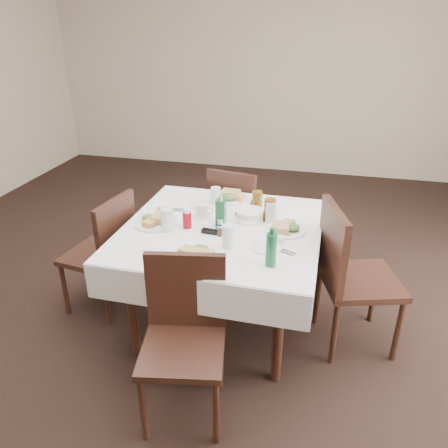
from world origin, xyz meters
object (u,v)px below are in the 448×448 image
at_px(bread_basket, 250,215).
at_px(coffee_mug, 202,211).
at_px(water_n, 216,196).
at_px(oil_cruet_dark, 221,211).
at_px(chair_west, 106,248).
at_px(chair_east, 347,270).
at_px(green_bottle, 271,249).
at_px(ketchup_bottle, 187,219).
at_px(dining_table, 221,238).
at_px(chair_north, 236,212).
at_px(oil_cruet_green, 221,212).
at_px(water_s, 229,236).
at_px(water_w, 167,220).
at_px(chair_south, 184,327).
at_px(water_e, 271,212).

bearing_deg(bread_basket, coffee_mug, -172.79).
xyz_separation_m(water_n, oil_cruet_dark, (0.12, -0.31, 0.03)).
bearing_deg(chair_west, chair_east, 0.60).
bearing_deg(coffee_mug, green_bottle, -43.74).
xyz_separation_m(bread_basket, ketchup_bottle, (-0.37, -0.22, 0.03)).
relative_size(chair_west, water_n, 6.88).
height_order(coffee_mug, green_bottle, green_bottle).
bearing_deg(dining_table, chair_west, -177.83).
xyz_separation_m(chair_north, oil_cruet_green, (0.07, -0.81, 0.36)).
xyz_separation_m(dining_table, water_s, (0.11, -0.25, 0.15)).
height_order(bread_basket, oil_cruet_dark, oil_cruet_dark).
bearing_deg(green_bottle, oil_cruet_green, 133.75).
xyz_separation_m(dining_table, coffee_mug, (-0.16, 0.12, 0.13)).
distance_m(dining_table, green_bottle, 0.58).
bearing_deg(water_w, water_n, 67.91).
height_order(chair_east, green_bottle, green_bottle).
distance_m(chair_north, chair_west, 1.14).
distance_m(chair_south, chair_west, 1.08).
distance_m(water_e, green_bottle, 0.57).
bearing_deg(oil_cruet_green, water_n, 109.65).
bearing_deg(oil_cruet_dark, chair_east, -3.96).
relative_size(water_w, green_bottle, 0.65).
bearing_deg(bread_basket, water_e, 0.09).
bearing_deg(chair_west, oil_cruet_green, 2.13).
height_order(chair_west, ketchup_bottle, chair_west).
bearing_deg(oil_cruet_dark, water_n, 110.41).
distance_m(water_w, coffee_mug, 0.29).
height_order(water_w, oil_cruet_dark, oil_cruet_dark).
relative_size(water_s, water_e, 0.97).
relative_size(water_n, water_e, 0.90).
bearing_deg(oil_cruet_dark, oil_cruet_green, -75.83).
height_order(dining_table, bread_basket, bread_basket).
bearing_deg(oil_cruet_green, water_w, -158.90).
relative_size(water_n, oil_cruet_green, 0.53).
bearing_deg(chair_west, oil_cruet_dark, 5.24).
xyz_separation_m(chair_south, ketchup_bottle, (-0.19, 0.68, 0.30)).
distance_m(water_e, oil_cruet_green, 0.34).
bearing_deg(bread_basket, ketchup_bottle, -149.57).
bearing_deg(water_s, coffee_mug, 126.35).
relative_size(chair_east, water_n, 7.53).
bearing_deg(chair_east, chair_south, -139.48).
bearing_deg(oil_cruet_dark, water_e, 20.58).
relative_size(chair_south, ketchup_bottle, 7.18).
xyz_separation_m(chair_south, green_bottle, (0.40, 0.33, 0.35)).
distance_m(water_w, ketchup_bottle, 0.13).
distance_m(dining_table, water_e, 0.37).
height_order(chair_north, green_bottle, green_bottle).
relative_size(chair_south, water_w, 6.12).
relative_size(chair_west, water_s, 6.39).
bearing_deg(dining_table, bread_basket, 45.38).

